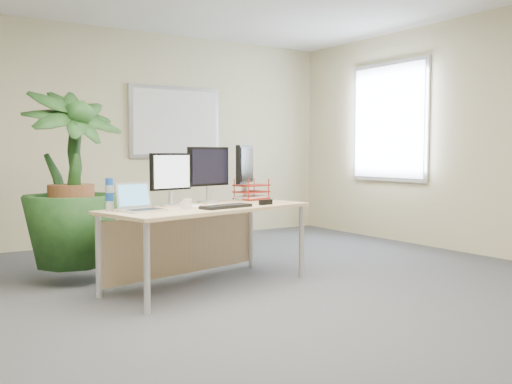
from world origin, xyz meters
TOP-DOWN VIEW (x-y plane):
  - floor at (0.00, 0.00)m, footprint 8.00×8.00m
  - back_wall at (0.00, 4.00)m, footprint 7.00×0.04m
  - whiteboard at (1.20, 3.97)m, footprint 1.30×0.04m
  - window at (3.47, 2.30)m, footprint 0.04×1.30m
  - desk at (0.20, 1.35)m, footprint 1.92×1.13m
  - floor_plant at (-0.70, 2.07)m, footprint 1.02×1.02m
  - monitor_left at (-0.03, 1.45)m, footprint 0.41×0.18m
  - monitor_right at (0.39, 1.56)m, footprint 0.45×0.21m
  - monitor_dark at (0.84, 1.65)m, footprint 0.38×0.35m
  - laptop at (-0.41, 1.22)m, footprint 0.36×0.33m
  - keyboard at (0.28, 1.05)m, footprint 0.48×0.25m
  - coffee_mug at (-0.03, 1.14)m, footprint 0.11×0.07m
  - spiral_notebook at (0.15, 1.25)m, footprint 0.32×0.26m
  - orange_pen at (0.18, 1.25)m, footprint 0.12×0.09m
  - yellow_highlighter at (0.39, 1.22)m, footprint 0.11×0.05m
  - water_bottle at (-0.60, 1.36)m, footprint 0.07×0.07m
  - letter_tray at (0.90, 1.63)m, footprint 0.34×0.29m
  - stapler at (0.72, 1.11)m, footprint 0.14×0.07m

SIDE VIEW (x-z plane):
  - floor at x=0.00m, z-range 0.00..0.00m
  - desk at x=0.20m, z-range 0.20..0.89m
  - spiral_notebook at x=0.15m, z-range 0.69..0.71m
  - yellow_highlighter at x=0.39m, z-range 0.69..0.71m
  - keyboard at x=0.28m, z-range 0.69..0.72m
  - orange_pen at x=0.18m, z-range 0.70..0.71m
  - stapler at x=0.72m, z-range 0.69..0.74m
  - coffee_mug at x=-0.03m, z-range 0.69..0.78m
  - floor_plant at x=-0.70m, z-range 0.00..1.50m
  - laptop at x=-0.41m, z-range 0.64..0.86m
  - letter_tray at x=0.90m, z-range 0.69..0.83m
  - water_bottle at x=-0.60m, z-range 0.69..0.94m
  - monitor_left at x=-0.03m, z-range 0.73..1.18m
  - monitor_right at x=0.39m, z-range 0.73..1.24m
  - monitor_dark at x=0.84m, z-range 0.73..1.26m
  - back_wall at x=0.00m, z-range 0.00..2.70m
  - whiteboard at x=1.20m, z-range 1.07..2.02m
  - window at x=3.47m, z-range 0.77..2.33m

